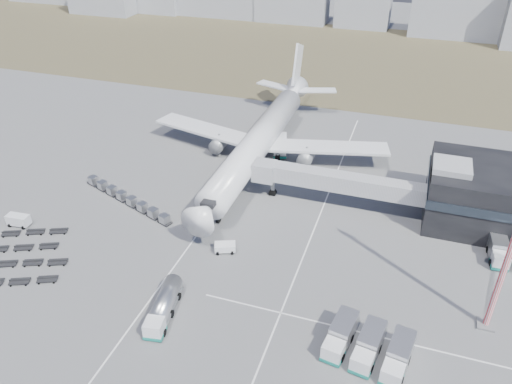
% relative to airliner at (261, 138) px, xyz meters
% --- Properties ---
extents(ground, '(420.00, 420.00, 0.00)m').
position_rel_airliner_xyz_m(ground, '(0.00, -32.38, -5.29)').
color(ground, '#565659').
rests_on(ground, ground).
extents(grass_strip, '(420.00, 90.00, 0.01)m').
position_rel_airliner_xyz_m(grass_strip, '(0.00, 77.62, -5.29)').
color(grass_strip, '#4A412C').
rests_on(grass_strip, ground).
extents(lane_markings, '(47.12, 110.00, 0.01)m').
position_rel_airliner_xyz_m(lane_markings, '(9.77, -29.38, -5.29)').
color(lane_markings, silver).
rests_on(lane_markings, ground).
extents(jet_bridge, '(30.30, 3.80, 7.05)m').
position_rel_airliner_xyz_m(jet_bridge, '(15.90, -11.95, -0.24)').
color(jet_bridge, '#939399').
rests_on(jet_bridge, ground).
extents(airliner, '(51.59, 64.53, 17.62)m').
position_rel_airliner_xyz_m(airliner, '(0.00, 0.00, 0.00)').
color(airliner, silver).
rests_on(airliner, ground).
extents(skyline, '(319.39, 27.13, 23.66)m').
position_rel_airliner_xyz_m(skyline, '(-8.35, 117.90, 3.87)').
color(skyline, '#989BA6').
rests_on(skyline, ground).
extents(fuel_tanker, '(4.01, 10.00, 3.15)m').
position_rel_airliner_xyz_m(fuel_tanker, '(1.25, -45.71, -3.72)').
color(fuel_tanker, silver).
rests_on(fuel_tanker, ground).
extents(pushback_tug, '(3.71, 2.92, 1.47)m').
position_rel_airliner_xyz_m(pushback_tug, '(4.00, -30.40, -4.56)').
color(pushback_tug, silver).
rests_on(pushback_tug, ground).
extents(utility_van, '(3.92, 2.01, 2.07)m').
position_rel_airliner_xyz_m(utility_van, '(-31.69, -34.98, -4.26)').
color(utility_van, silver).
rests_on(utility_van, ground).
extents(catering_truck, '(4.47, 7.24, 3.10)m').
position_rel_airliner_xyz_m(catering_truck, '(2.68, 5.13, -3.71)').
color(catering_truck, silver).
rests_on(catering_truck, ground).
extents(service_trucks_near, '(10.79, 8.82, 2.97)m').
position_rel_airliner_xyz_m(service_trucks_near, '(28.05, -43.80, -3.68)').
color(service_trucks_near, silver).
rests_on(service_trucks_near, ground).
extents(service_trucks_far, '(6.46, 7.56, 2.88)m').
position_rel_airliner_xyz_m(service_trucks_far, '(46.19, -18.29, -3.72)').
color(service_trucks_far, silver).
rests_on(service_trucks_far, ground).
extents(uld_row, '(21.78, 9.53, 1.54)m').
position_rel_airliner_xyz_m(uld_row, '(-18.09, -22.94, -4.37)').
color(uld_row, black).
rests_on(uld_row, ground).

